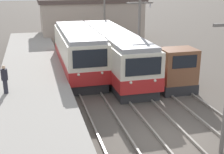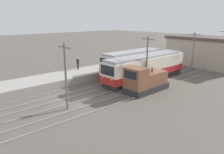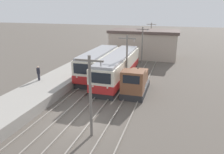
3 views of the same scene
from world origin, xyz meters
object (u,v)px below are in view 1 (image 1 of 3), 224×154
Objects in this scene: commuter_train_left at (78,54)px; catenary_mast_distant at (86,8)px; shunting_locomotive at (167,69)px; catenary_mast_far at (105,17)px; commuter_train_center at (114,54)px; catenary_mast_mid at (139,35)px; person_on_platform at (5,78)px.

catenary_mast_distant is at bearing 78.07° from commuter_train_left.
shunting_locomotive is 0.93× the size of catenary_mast_far.
commuter_train_center reaches higher than shunting_locomotive.
shunting_locomotive is 3.31m from catenary_mast_mid.
catenary_mast_far is at bearing 90.00° from catenary_mast_mid.
catenary_mast_far is at bearing -90.00° from catenary_mast_distant.
commuter_train_left reaches higher than person_on_platform.
commuter_train_center is at bearing -94.15° from catenary_mast_distant.
catenary_mast_distant reaches higher than shunting_locomotive.
catenary_mast_far is at bearing 96.39° from shunting_locomotive.
commuter_train_left is 7.88m from person_on_platform.
shunting_locomotive is 13.57m from catenary_mast_far.
shunting_locomotive is 3.33× the size of person_on_platform.
catenary_mast_mid is (4.31, -2.14, 1.65)m from commuter_train_left.
catenary_mast_mid reaches higher than commuter_train_center.
catenary_mast_distant is (1.51, 20.79, 1.73)m from commuter_train_center.
catenary_mast_far is (0.00, 11.27, 0.00)m from catenary_mast_mid.
catenary_mast_far reaches higher than commuter_train_center.
catenary_mast_distant is (0.00, 11.27, 0.00)m from catenary_mast_far.
shunting_locomotive is 0.93× the size of catenary_mast_mid.
catenary_mast_mid is (-1.49, 2.05, 2.13)m from shunting_locomotive.
commuter_train_center is 8.25× the size of person_on_platform.
shunting_locomotive is (5.80, -4.19, -0.48)m from commuter_train_left.
catenary_mast_far is at bearing 57.80° from person_on_platform.
commuter_train_center reaches higher than person_on_platform.
catenary_mast_distant is at bearing 90.00° from catenary_mast_far.
catenary_mast_mid is at bearing 21.81° from person_on_platform.
person_on_platform is at bearing -109.82° from catenary_mast_distant.
commuter_train_left is 10.23m from catenary_mast_far.
catenary_mast_mid reaches higher than commuter_train_left.
commuter_train_center is 9.80m from catenary_mast_far.
catenary_mast_distant is (-1.49, 24.59, 2.13)m from shunting_locomotive.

